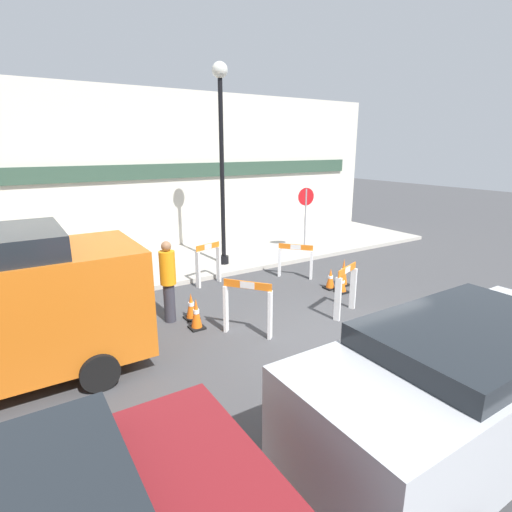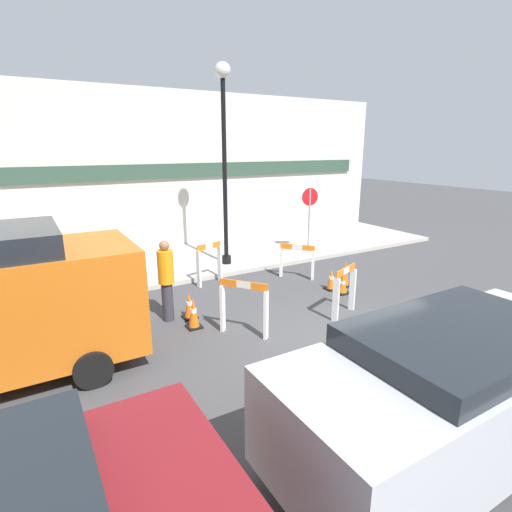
{
  "view_description": "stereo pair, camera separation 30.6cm",
  "coord_description": "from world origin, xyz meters",
  "px_view_note": "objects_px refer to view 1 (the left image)",
  "views": [
    {
      "loc": [
        -5.06,
        -5.17,
        3.64
      ],
      "look_at": [
        0.06,
        2.9,
        1.0
      ],
      "focal_mm": 28.0,
      "sensor_mm": 36.0,
      "label": 1
    },
    {
      "loc": [
        -4.8,
        -5.33,
        3.64
      ],
      "look_at": [
        0.06,
        2.9,
        1.0
      ],
      "focal_mm": 28.0,
      "sensor_mm": 36.0,
      "label": 2
    }
  ],
  "objects_px": {
    "parked_car_1": "(465,381)",
    "person_worker": "(168,279)",
    "streetlamp_post": "(221,141)",
    "stop_sign": "(306,209)"
  },
  "relations": [
    {
      "from": "person_worker",
      "to": "parked_car_1",
      "type": "height_order",
      "value": "person_worker"
    },
    {
      "from": "stop_sign",
      "to": "person_worker",
      "type": "height_order",
      "value": "stop_sign"
    },
    {
      "from": "person_worker",
      "to": "stop_sign",
      "type": "bearing_deg",
      "value": 27.63
    },
    {
      "from": "streetlamp_post",
      "to": "stop_sign",
      "type": "bearing_deg",
      "value": -0.78
    },
    {
      "from": "parked_car_1",
      "to": "person_worker",
      "type": "bearing_deg",
      "value": 106.55
    },
    {
      "from": "parked_car_1",
      "to": "streetlamp_post",
      "type": "bearing_deg",
      "value": 81.84
    },
    {
      "from": "streetlamp_post",
      "to": "stop_sign",
      "type": "relative_size",
      "value": 2.66
    },
    {
      "from": "person_worker",
      "to": "parked_car_1",
      "type": "relative_size",
      "value": 0.39
    },
    {
      "from": "streetlamp_post",
      "to": "parked_car_1",
      "type": "height_order",
      "value": "streetlamp_post"
    },
    {
      "from": "person_worker",
      "to": "parked_car_1",
      "type": "bearing_deg",
      "value": -71.15
    }
  ]
}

